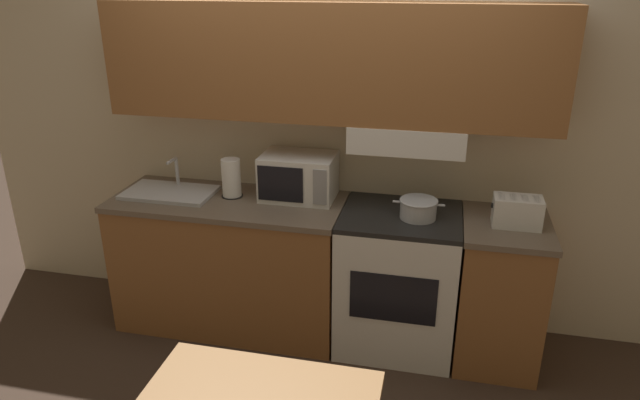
% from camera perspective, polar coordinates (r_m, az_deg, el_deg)
% --- Properties ---
extents(ground_plane, '(16.00, 16.00, 0.00)m').
position_cam_1_polar(ground_plane, '(4.22, 1.02, -10.54)').
color(ground_plane, '#3D2D23').
extents(wall_back, '(5.11, 0.38, 2.55)m').
position_cam_1_polar(wall_back, '(3.58, 1.20, 9.64)').
color(wall_back, beige).
rests_on(wall_back, ground_plane).
extents(lower_counter_main, '(1.50, 0.64, 0.91)m').
position_cam_1_polar(lower_counter_main, '(3.89, -8.85, -6.11)').
color(lower_counter_main, brown).
rests_on(lower_counter_main, ground_plane).
extents(lower_counter_right_stub, '(0.50, 0.64, 0.91)m').
position_cam_1_polar(lower_counter_right_stub, '(3.68, 17.45, -8.66)').
color(lower_counter_right_stub, brown).
rests_on(lower_counter_right_stub, ground_plane).
extents(stove_range, '(0.72, 0.63, 0.91)m').
position_cam_1_polar(stove_range, '(3.67, 7.76, -7.91)').
color(stove_range, silver).
rests_on(stove_range, ground_plane).
extents(cooking_pot, '(0.30, 0.23, 0.12)m').
position_cam_1_polar(cooking_pot, '(3.40, 9.81, -0.80)').
color(cooking_pot, '#B7BABF').
rests_on(cooking_pot, stove_range).
extents(microwave, '(0.46, 0.33, 0.29)m').
position_cam_1_polar(microwave, '(3.64, -2.15, 2.36)').
color(microwave, silver).
rests_on(microwave, lower_counter_main).
extents(toaster, '(0.28, 0.17, 0.17)m').
position_cam_1_polar(toaster, '(3.43, 19.11, -1.08)').
color(toaster, silver).
rests_on(toaster, lower_counter_right_stub).
extents(sink_basin, '(0.58, 0.35, 0.22)m').
position_cam_1_polar(sink_basin, '(3.86, -14.80, 0.79)').
color(sink_basin, '#B7BABF').
rests_on(sink_basin, lower_counter_main).
extents(paper_towel_roll, '(0.14, 0.14, 0.25)m').
position_cam_1_polar(paper_towel_roll, '(3.71, -8.86, 2.18)').
color(paper_towel_roll, black).
rests_on(paper_towel_roll, lower_counter_main).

